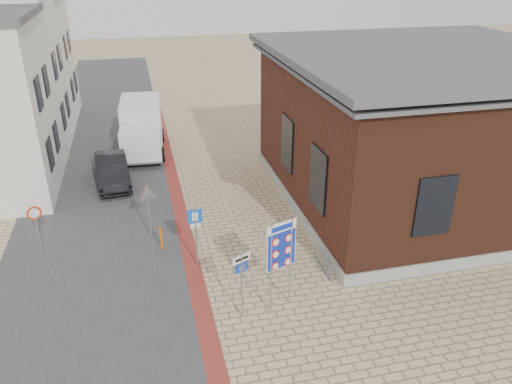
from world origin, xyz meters
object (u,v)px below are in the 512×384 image
sedan (112,170)px  border_sign (281,247)px  essen_sign (242,274)px  box_truck (142,127)px  parking_sign (195,227)px  bollard (161,238)px

sedan → border_sign: 12.67m
essen_sign → box_truck: bearing=75.4°
border_sign → parking_sign: border_sign is taller
border_sign → bollard: bearing=108.5°
parking_sign → bollard: size_ratio=2.44×
parking_sign → border_sign: bearing=-53.9°
sedan → bollard: (1.93, -6.83, -0.21)m
border_sign → parking_sign: 3.86m
sedan → bollard: 7.10m
sedan → parking_sign: bearing=-74.9°
essen_sign → parking_sign: bearing=83.7°
sedan → bollard: sedan is taller
box_truck → border_sign: (3.77, -15.47, 0.81)m
parking_sign → bollard: parking_sign is taller
border_sign → essen_sign: 1.47m
essen_sign → bollard: size_ratio=2.51×
essen_sign → bollard: (-2.21, 4.70, -1.15)m
sedan → box_truck: box_truck is taller
essen_sign → sedan: bearing=86.2°
box_truck → sedan: bearing=-108.3°
sedan → bollard: bearing=-79.9°
sedan → border_sign: size_ratio=1.35×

